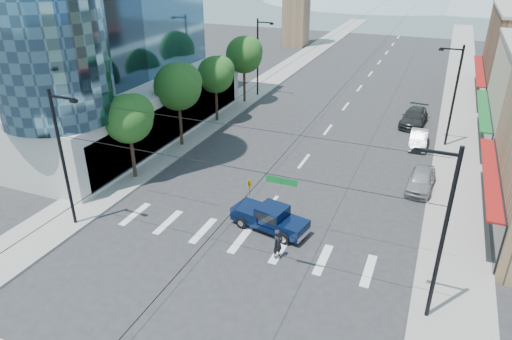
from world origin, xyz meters
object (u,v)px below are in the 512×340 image
(pedestrian, at_px, (278,244))
(parked_car_far, at_px, (414,117))
(pickup_truck, at_px, (270,217))
(parked_car_mid, at_px, (419,139))
(parked_car_near, at_px, (421,180))

(pedestrian, relative_size, parked_car_far, 0.34)
(pickup_truck, xyz_separation_m, parked_car_far, (6.59, 23.45, -0.10))
(pickup_truck, height_order, parked_car_mid, pickup_truck)
(pickup_truck, height_order, parked_car_near, pickup_truck)
(parked_car_near, height_order, parked_car_far, parked_car_far)
(pedestrian, distance_m, parked_car_near, 13.72)
(parked_car_near, xyz_separation_m, parked_car_far, (-1.80, 14.16, 0.02))
(pickup_truck, bearing_deg, parked_car_far, 85.81)
(parked_car_mid, distance_m, parked_car_far, 5.69)
(pickup_truck, relative_size, pedestrian, 2.87)
(parked_car_near, bearing_deg, pickup_truck, -128.85)
(parked_car_mid, bearing_deg, pickup_truck, -114.24)
(pickup_truck, bearing_deg, parked_car_near, 59.43)
(parked_car_mid, bearing_deg, pedestrian, -107.83)
(pickup_truck, xyz_separation_m, pedestrian, (1.49, -2.57, 0.03))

